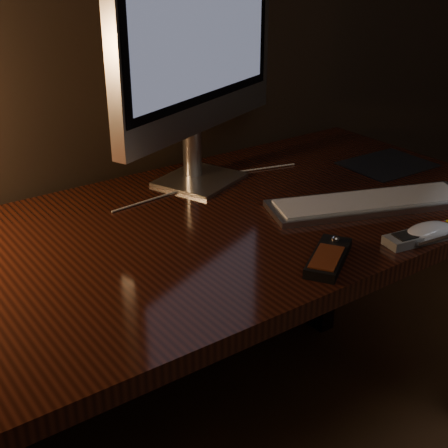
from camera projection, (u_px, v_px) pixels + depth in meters
desk at (185, 264)px, 1.49m from camera, size 1.60×0.75×0.75m
monitor at (199, 31)px, 1.46m from camera, size 0.58×0.26×0.64m
keyboard at (370, 202)px, 1.48m from camera, size 0.51×0.30×0.02m
mousepad at (388, 164)px, 1.74m from camera, size 0.24×0.19×0.00m
mouse at (429, 233)px, 1.32m from camera, size 0.13×0.08×0.02m
media_remote at (329, 257)px, 1.22m from camera, size 0.17×0.14×0.03m
tv_remote at (425, 235)px, 1.31m from camera, size 0.20×0.08×0.02m
cable at (210, 184)px, 1.60m from camera, size 0.55×0.07×0.00m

